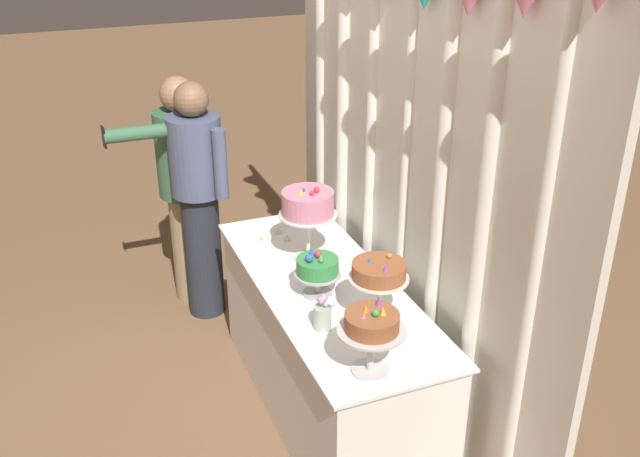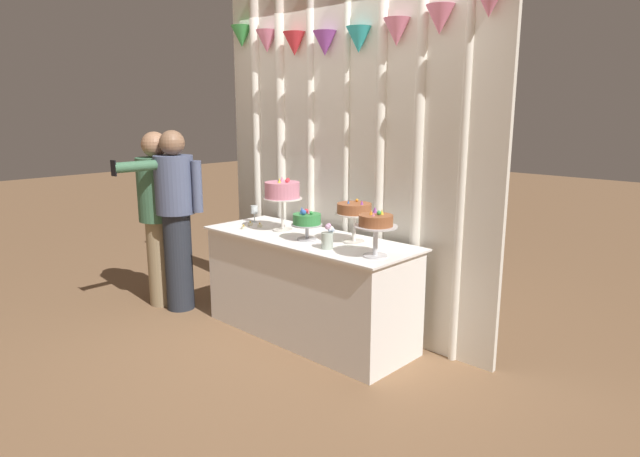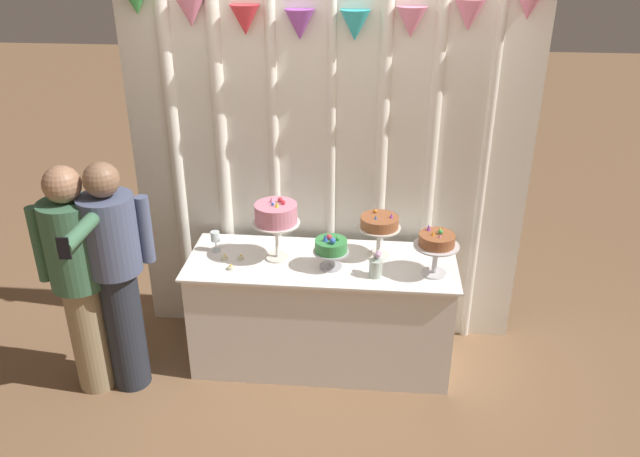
# 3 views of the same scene
# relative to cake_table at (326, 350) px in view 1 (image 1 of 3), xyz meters

# --- Properties ---
(ground_plane) EXTENTS (24.00, 24.00, 0.00)m
(ground_plane) POSITION_rel_cake_table_xyz_m (0.00, -0.10, -0.40)
(ground_plane) COLOR #846042
(draped_curtain) EXTENTS (2.69, 0.19, 2.70)m
(draped_curtain) POSITION_rel_cake_table_xyz_m (-0.04, 0.41, 1.06)
(draped_curtain) COLOR white
(draped_curtain) RESTS_ON ground_plane
(cake_table) EXTENTS (1.76, 0.66, 0.79)m
(cake_table) POSITION_rel_cake_table_xyz_m (0.00, 0.00, 0.00)
(cake_table) COLOR white
(cake_table) RESTS_ON ground_plane
(cake_display_leftmost) EXTENTS (0.31, 0.31, 0.43)m
(cake_display_leftmost) POSITION_rel_cake_table_xyz_m (-0.29, 0.01, 0.70)
(cake_display_leftmost) COLOR silver
(cake_display_leftmost) RESTS_ON cake_table
(cake_display_midleft) EXTENTS (0.23, 0.23, 0.24)m
(cake_display_midleft) POSITION_rel_cake_table_xyz_m (0.07, -0.08, 0.54)
(cake_display_midleft) COLOR #B2B2B7
(cake_display_midleft) RESTS_ON cake_table
(cake_display_midright) EXTENTS (0.28, 0.28, 0.32)m
(cake_display_midright) POSITION_rel_cake_table_xyz_m (0.37, 0.10, 0.62)
(cake_display_midright) COLOR silver
(cake_display_midright) RESTS_ON cake_table
(cake_display_rightmost) EXTENTS (0.28, 0.28, 0.32)m
(cake_display_rightmost) POSITION_rel_cake_table_xyz_m (0.72, -0.10, 0.61)
(cake_display_rightmost) COLOR silver
(cake_display_rightmost) RESTS_ON cake_table
(wine_glass) EXTENTS (0.06, 0.06, 0.14)m
(wine_glass) POSITION_rel_cake_table_xyz_m (-0.72, 0.08, 0.49)
(wine_glass) COLOR silver
(wine_glass) RESTS_ON cake_table
(flower_vase) EXTENTS (0.08, 0.10, 0.18)m
(flower_vase) POSITION_rel_cake_table_xyz_m (0.35, -0.16, 0.47)
(flower_vase) COLOR #B2C1B2
(flower_vase) RESTS_ON cake_table
(tealight_far_left) EXTENTS (0.04, 0.04, 0.04)m
(tealight_far_left) POSITION_rel_cake_table_xyz_m (-0.64, -0.03, 0.41)
(tealight_far_left) COLOR beige
(tealight_far_left) RESTS_ON cake_table
(tealight_near_left) EXTENTS (0.04, 0.04, 0.04)m
(tealight_near_left) POSITION_rel_cake_table_xyz_m (-0.57, -0.16, 0.41)
(tealight_near_left) COLOR beige
(tealight_near_left) RESTS_ON cake_table
(tealight_near_right) EXTENTS (0.04, 0.04, 0.04)m
(tealight_near_right) POSITION_rel_cake_table_xyz_m (-0.53, -0.02, 0.41)
(tealight_near_right) COLOR beige
(tealight_near_right) RESTS_ON cake_table
(guest_man_dark_suit) EXTENTS (0.45, 0.45, 1.56)m
(guest_man_dark_suit) POSITION_rel_cake_table_xyz_m (-1.24, -0.36, 0.46)
(guest_man_dark_suit) COLOR #282D38
(guest_man_dark_suit) RESTS_ON ground_plane
(guest_man_pink_jacket) EXTENTS (0.51, 0.66, 1.54)m
(guest_man_pink_jacket) POSITION_rel_cake_table_xyz_m (-1.46, -0.40, 0.45)
(guest_man_pink_jacket) COLOR #9E8966
(guest_man_pink_jacket) RESTS_ON ground_plane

